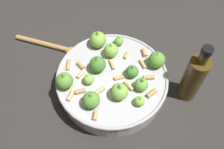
# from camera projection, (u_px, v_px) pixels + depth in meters

# --- Properties ---
(ground_plane) EXTENTS (2.40, 2.40, 0.00)m
(ground_plane) POSITION_uv_depth(u_px,v_px,m) (112.00, 88.00, 0.72)
(ground_plane) COLOR #2D2B28
(cooking_pan) EXTENTS (0.31, 0.31, 0.12)m
(cooking_pan) POSITION_uv_depth(u_px,v_px,m) (112.00, 80.00, 0.68)
(cooking_pan) COLOR #B7B7BC
(cooking_pan) RESTS_ON ground
(olive_oil_bottle) EXTENTS (0.05, 0.05, 0.20)m
(olive_oil_bottle) POSITION_uv_depth(u_px,v_px,m) (193.00, 78.00, 0.64)
(olive_oil_bottle) COLOR #4C3814
(olive_oil_bottle) RESTS_ON ground
(wooden_spoon) EXTENTS (0.21, 0.15, 0.02)m
(wooden_spoon) POSITION_uv_depth(u_px,v_px,m) (52.00, 46.00, 0.80)
(wooden_spoon) COLOR #B2844C
(wooden_spoon) RESTS_ON ground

